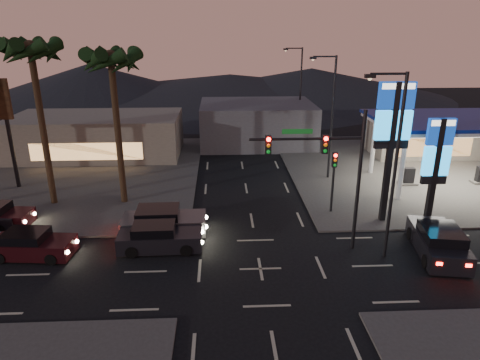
{
  "coord_description": "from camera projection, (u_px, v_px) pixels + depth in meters",
  "views": [
    {
      "loc": [
        -2.03,
        -19.54,
        11.97
      ],
      "look_at": [
        -0.8,
        5.57,
        3.0
      ],
      "focal_mm": 32.0,
      "sensor_mm": 36.0,
      "label": 1
    }
  ],
  "objects": [
    {
      "name": "streetlight_far",
      "position": [
        299.0,
        88.0,
        47.23
      ],
      "size": [
        2.14,
        0.25,
        10.0
      ],
      "color": "black",
      "rests_on": "ground"
    },
    {
      "name": "palm_a",
      "position": [
        112.0,
        69.0,
        27.85
      ],
      "size": [
        4.41,
        4.41,
        10.86
      ],
      "color": "black",
      "rests_on": "ground"
    },
    {
      "name": "corner_lot_ne",
      "position": [
        422.0,
        169.0,
        38.26
      ],
      "size": [
        24.0,
        24.0,
        0.12
      ],
      "primitive_type": "cube",
      "color": "#47443F",
      "rests_on": "ground"
    },
    {
      "name": "building_far_mid",
      "position": [
        257.0,
        123.0,
        46.31
      ],
      "size": [
        12.0,
        9.0,
        4.4
      ],
      "primitive_type": "cube",
      "color": "#4C4C51",
      "rests_on": "ground"
    },
    {
      "name": "car_lane_a_mid",
      "position": [
        31.0,
        245.0,
        23.55
      ],
      "size": [
        4.69,
        2.29,
        1.49
      ],
      "color": "black",
      "rests_on": "ground"
    },
    {
      "name": "hill_left",
      "position": [
        91.0,
        81.0,
        76.79
      ],
      "size": [
        40.0,
        40.0,
        6.0
      ],
      "primitive_type": "cone",
      "color": "black",
      "rests_on": "ground"
    },
    {
      "name": "building_far_west",
      "position": [
        98.0,
        136.0,
        41.88
      ],
      "size": [
        16.0,
        8.0,
        4.0
      ],
      "primitive_type": "cube",
      "color": "#726B5B",
      "rests_on": "ground"
    },
    {
      "name": "suv_station",
      "position": [
        438.0,
        242.0,
        23.67
      ],
      "size": [
        3.0,
        5.44,
        1.72
      ],
      "color": "black",
      "rests_on": "ground"
    },
    {
      "name": "streetlight_near",
      "position": [
        393.0,
        158.0,
        21.83
      ],
      "size": [
        2.14,
        0.25,
        10.0
      ],
      "color": "black",
      "rests_on": "ground"
    },
    {
      "name": "pylon_sign_tall",
      "position": [
        393.0,
        125.0,
        25.91
      ],
      "size": [
        2.2,
        0.35,
        9.0
      ],
      "color": "black",
      "rests_on": "ground"
    },
    {
      "name": "palm_b",
      "position": [
        32.0,
        61.0,
        27.44
      ],
      "size": [
        4.41,
        4.41,
        11.46
      ],
      "color": "black",
      "rests_on": "ground"
    },
    {
      "name": "hill_right",
      "position": [
        311.0,
        82.0,
        78.79
      ],
      "size": [
        50.0,
        50.0,
        5.0
      ],
      "primitive_type": "cone",
      "color": "black",
      "rests_on": "ground"
    },
    {
      "name": "corner_lot_nw",
      "position": [
        58.0,
        174.0,
        36.8
      ],
      "size": [
        24.0,
        24.0,
        0.12
      ],
      "primitive_type": "cube",
      "color": "#47443F",
      "rests_on": "ground"
    },
    {
      "name": "convenience_store",
      "position": [
        421.0,
        134.0,
        42.4
      ],
      "size": [
        10.0,
        6.0,
        4.0
      ],
      "primitive_type": "cube",
      "color": "#726B5B",
      "rests_on": "ground"
    },
    {
      "name": "car_lane_a_front",
      "position": [
        159.0,
        237.0,
        24.3
      ],
      "size": [
        4.89,
        2.15,
        1.58
      ],
      "color": "black",
      "rests_on": "ground"
    },
    {
      "name": "pedestal_signal",
      "position": [
        334.0,
        172.0,
        28.33
      ],
      "size": [
        0.32,
        0.39,
        4.3
      ],
      "color": "black",
      "rests_on": "ground"
    },
    {
      "name": "car_lane_b_front",
      "position": [
        163.0,
        222.0,
        26.09
      ],
      "size": [
        5.25,
        2.3,
        1.69
      ],
      "color": "#4D4D4F",
      "rests_on": "ground"
    },
    {
      "name": "traffic_signal_mast",
      "position": [
        329.0,
        162.0,
        22.78
      ],
      "size": [
        6.1,
        0.39,
        8.0
      ],
      "color": "black",
      "rests_on": "ground"
    },
    {
      "name": "gas_station",
      "position": [
        454.0,
        123.0,
        32.81
      ],
      "size": [
        12.2,
        8.2,
        5.47
      ],
      "color": "silver",
      "rests_on": "ground"
    },
    {
      "name": "ground",
      "position": [
        260.0,
        269.0,
        22.5
      ],
      "size": [
        140.0,
        140.0,
        0.0
      ],
      "primitive_type": "plane",
      "color": "black",
      "rests_on": "ground"
    },
    {
      "name": "hill_center",
      "position": [
        230.0,
        85.0,
        78.27
      ],
      "size": [
        60.0,
        60.0,
        4.0
      ],
      "primitive_type": "cone",
      "color": "black",
      "rests_on": "ground"
    },
    {
      "name": "streetlight_mid",
      "position": [
        330.0,
        111.0,
        34.06
      ],
      "size": [
        2.14,
        0.25,
        10.0
      ],
      "color": "black",
      "rests_on": "ground"
    },
    {
      "name": "pylon_sign_short",
      "position": [
        437.0,
        157.0,
        25.67
      ],
      "size": [
        1.6,
        0.35,
        7.0
      ],
      "color": "black",
      "rests_on": "ground"
    }
  ]
}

